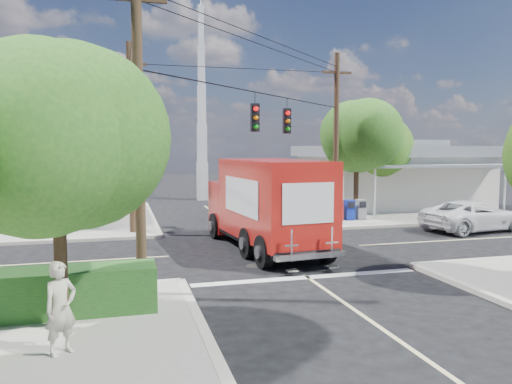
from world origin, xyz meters
name	(u,v)px	position (x,y,z in m)	size (l,w,h in m)	color
ground	(269,251)	(0.00, 0.00, 0.00)	(120.00, 120.00, 0.00)	black
sidewalk_ne	(378,208)	(10.88, 10.88, 0.07)	(14.12, 14.12, 0.14)	gray
sidewalk_nw	(25,221)	(-10.88, 10.88, 0.07)	(14.12, 14.12, 0.14)	gray
road_markings	(280,258)	(0.00, -1.47, 0.01)	(32.00, 32.00, 0.01)	beige
building_ne	(392,174)	(12.50, 11.97, 2.32)	(11.80, 10.20, 4.50)	beige
building_nw	(8,181)	(-12.00, 12.46, 2.22)	(10.80, 10.20, 4.30)	beige
radio_tower	(202,128)	(0.50, 20.00, 5.64)	(0.80, 0.80, 17.00)	silver
tree_sw_front	(57,139)	(-6.99, -7.54, 4.33)	(3.88, 3.78, 6.03)	#422D1C
tree_ne_front	(357,136)	(7.21, 6.76, 4.77)	(4.21, 4.14, 6.66)	#422D1C
tree_ne_back	(379,147)	(9.81, 8.96, 4.19)	(3.77, 3.66, 5.82)	#422D1C
palm_nw_front	(82,129)	(-7.50, 7.50, 5.04)	(3.01, 3.08, 5.59)	#422D1C
palm_nw_back	(44,137)	(-9.50, 9.00, 4.67)	(3.01, 3.08, 5.19)	#422D1C
utility_poles	(222,135)	(-1.58, 1.60, 4.67)	(12.00, 10.68, 9.00)	#473321
picket_fence	(37,285)	(-7.80, -5.60, 0.68)	(5.94, 0.06, 1.00)	silver
hedge_sw	(22,294)	(-8.00, -6.40, 0.69)	(6.20, 1.20, 1.10)	#194318
vending_boxes	(349,210)	(6.50, 6.20, 0.69)	(1.90, 0.50, 1.10)	#B3271F
delivery_truck	(266,204)	(-0.08, 0.19, 1.86)	(3.39, 8.66, 3.66)	black
parked_car	(473,216)	(11.21, 1.95, 0.75)	(2.50, 5.42, 1.51)	silver
pedestrian	(61,308)	(-6.87, -8.91, 1.05)	(0.67, 0.44, 1.83)	beige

